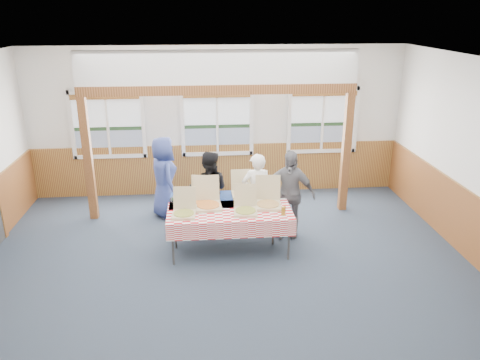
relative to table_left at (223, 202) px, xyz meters
name	(u,v)px	position (x,y,z in m)	size (l,w,h in m)	color
floor	(228,273)	(0.00, -1.20, -0.70)	(8.00, 8.00, 0.00)	#25303C
ceiling	(226,64)	(0.00, -1.20, 2.50)	(8.00, 8.00, 0.00)	white
wall_back	(217,122)	(0.00, 2.30, 0.90)	(8.00, 8.00, 0.00)	silver
wall_front	(256,335)	(0.00, -4.70, 0.90)	(8.00, 8.00, 0.00)	silver
wainscot_back	(218,169)	(0.00, 2.27, -0.15)	(7.98, 0.05, 1.10)	brown
wainscot_right	(476,231)	(3.97, -1.20, -0.15)	(0.05, 6.98, 1.10)	brown
window_left	(107,121)	(-2.30, 2.26, 0.98)	(1.56, 0.10, 1.46)	white
window_mid	(217,119)	(0.00, 2.26, 0.98)	(1.56, 0.10, 1.46)	white
window_right	(323,117)	(2.30, 2.26, 0.98)	(1.56, 0.10, 1.46)	white
post_left	(88,160)	(-2.50, 1.10, 0.50)	(0.15, 0.15, 2.40)	#5C3114
post_right	(346,153)	(2.50, 1.10, 0.50)	(0.15, 0.15, 2.40)	#5C3114
cross_beam	(219,89)	(0.00, 1.10, 1.79)	(5.15, 0.18, 0.18)	#5C3114
table_left	(223,202)	(0.00, 0.00, 0.00)	(1.92, 0.95, 0.76)	#343434
table_right	(230,214)	(0.08, -0.51, 0.00)	(2.22, 1.48, 0.76)	#343434
pizza_box_a	(201,199)	(-0.39, -0.11, 0.12)	(0.45, 0.52, 0.42)	#C6B384
pizza_box_b	(242,192)	(0.35, 0.16, 0.12)	(0.39, 0.47, 0.41)	#C6B384
pizza_box_c	(184,211)	(-0.67, -0.61, 0.12)	(0.40, 0.48, 0.41)	#C6B384
pizza_box_d	(208,203)	(-0.28, -0.32, 0.13)	(0.46, 0.55, 0.47)	#C6B384
pizza_box_e	(246,208)	(0.33, -0.59, 0.12)	(0.41, 0.49, 0.41)	#C6B384
pizza_box_f	(268,202)	(0.73, -0.37, 0.13)	(0.48, 0.57, 0.47)	#C6B384
veggie_tray	(180,199)	(-0.75, 0.00, 0.09)	(0.37, 0.37, 0.09)	black
drink_glass	(283,211)	(0.93, -0.76, 0.13)	(0.07, 0.07, 0.15)	#936718
woman_white	(256,193)	(0.61, 0.24, 0.05)	(0.55, 0.36, 1.50)	white
woman_black	(209,191)	(-0.24, 0.41, 0.06)	(0.73, 0.57, 1.51)	black
man_blue	(164,177)	(-1.10, 1.12, 0.10)	(0.78, 0.51, 1.61)	#344284
person_grey	(289,194)	(1.17, 0.05, 0.10)	(0.93, 0.39, 1.59)	slate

